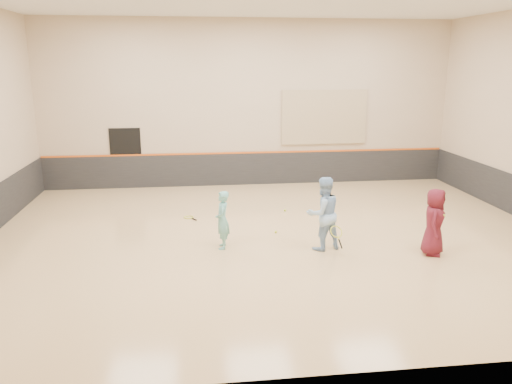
{
  "coord_description": "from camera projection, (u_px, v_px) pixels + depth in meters",
  "views": [
    {
      "loc": [
        -2.02,
        -12.25,
        4.46
      ],
      "look_at": [
        -0.45,
        0.4,
        1.15
      ],
      "focal_mm": 35.0,
      "sensor_mm": 36.0,
      "label": 1
    }
  ],
  "objects": [
    {
      "name": "room",
      "position": [
        275.0,
        208.0,
        12.92
      ],
      "size": [
        15.04,
        12.04,
        6.22
      ],
      "color": "tan",
      "rests_on": "ground"
    },
    {
      "name": "girl",
      "position": [
        222.0,
        220.0,
        12.22
      ],
      "size": [
        0.38,
        0.55,
        1.45
      ],
      "primitive_type": "imported",
      "rotation": [
        0.0,
        0.0,
        -1.63
      ],
      "color": "#6DBEBB",
      "rests_on": "floor"
    },
    {
      "name": "acoustic_panel",
      "position": [
        324.0,
        117.0,
        18.55
      ],
      "size": [
        3.2,
        0.08,
        2.0
      ],
      "primitive_type": "cube",
      "color": "tan",
      "rests_on": "wall_back"
    },
    {
      "name": "spare_racket",
      "position": [
        189.0,
        217.0,
        14.8
      ],
      "size": [
        0.66,
        0.66,
        0.05
      ],
      "primitive_type": null,
      "color": "#BDD32E",
      "rests_on": "floor"
    },
    {
      "name": "doorway",
      "position": [
        126.0,
        158.0,
        18.06
      ],
      "size": [
        1.1,
        0.05,
        2.2
      ],
      "primitive_type": "cube",
      "color": "black",
      "rests_on": "floor"
    },
    {
      "name": "held_racket",
      "position": [
        336.0,
        232.0,
        11.85
      ],
      "size": [
        0.48,
        0.48,
        0.56
      ],
      "primitive_type": null,
      "color": "yellow",
      "rests_on": "instructor"
    },
    {
      "name": "ball_in_hand",
      "position": [
        444.0,
        216.0,
        11.54
      ],
      "size": [
        0.07,
        0.07,
        0.07
      ],
      "primitive_type": "sphere",
      "color": "#CEE334",
      "rests_on": "young_man"
    },
    {
      "name": "ball_under_racket",
      "position": [
        276.0,
        232.0,
        13.46
      ],
      "size": [
        0.07,
        0.07,
        0.07
      ],
      "primitive_type": "sphere",
      "color": "yellow",
      "rests_on": "floor"
    },
    {
      "name": "ball_beside_spare",
      "position": [
        285.0,
        210.0,
        15.42
      ],
      "size": [
        0.07,
        0.07,
        0.07
      ],
      "primitive_type": "sphere",
      "color": "#CAED37",
      "rests_on": "floor"
    },
    {
      "name": "accent_stripe",
      "position": [
        250.0,
        153.0,
        18.54
      ],
      "size": [
        14.9,
        0.03,
        0.06
      ],
      "primitive_type": "cube",
      "color": "#D85914",
      "rests_on": "wall_back"
    },
    {
      "name": "wainscot_back",
      "position": [
        250.0,
        169.0,
        18.71
      ],
      "size": [
        14.9,
        0.04,
        1.2
      ],
      "primitive_type": "cube",
      "color": "#232326",
      "rests_on": "floor"
    },
    {
      "name": "young_man",
      "position": [
        434.0,
        222.0,
        11.8
      ],
      "size": [
        0.83,
        0.94,
        1.62
      ],
      "primitive_type": "imported",
      "rotation": [
        0.0,
        0.0,
        1.08
      ],
      "color": "#5A1523",
      "rests_on": "floor"
    },
    {
      "name": "instructor",
      "position": [
        323.0,
        213.0,
        12.11
      ],
      "size": [
        1.04,
        0.91,
        1.82
      ],
      "primitive_type": "imported",
      "rotation": [
        0.0,
        0.0,
        3.42
      ],
      "color": "#99C1EC",
      "rests_on": "floor"
    }
  ]
}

